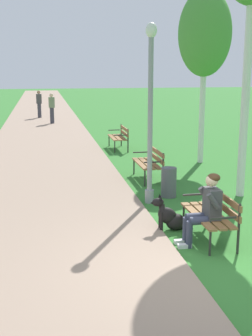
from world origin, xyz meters
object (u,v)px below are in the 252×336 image
at_px(park_bench_near, 212,211).
at_px(park_bench_far, 120,136).
at_px(person_seated_on_near_bench, 206,206).
at_px(birch_tree_third, 205,34).
at_px(lamp_post_near, 150,113).
at_px(pedestrian_distant, 52,108).
at_px(dog_black, 170,217).
at_px(pedestrian_further_distant, 39,104).
at_px(park_bench_mid, 150,161).
at_px(litter_bin, 169,182).

distance_m(park_bench_near, park_bench_far, 9.08).
distance_m(park_bench_far, person_seated_on_near_bench, 9.29).
bearing_deg(birch_tree_third, person_seated_on_near_bench, -109.31).
height_order(lamp_post_near, pedestrian_distant, lamp_post_near).
distance_m(person_seated_on_near_bench, dog_black, 0.96).
bearing_deg(pedestrian_further_distant, birch_tree_third, -69.85).
distance_m(park_bench_mid, dog_black, 3.89).
bearing_deg(park_bench_far, park_bench_near, -89.51).
bearing_deg(litter_bin, pedestrian_further_distant, 99.78).
relative_size(park_bench_mid, pedestrian_distant, 0.91).
height_order(person_seated_on_near_bench, lamp_post_near, lamp_post_near).
distance_m(litter_bin, pedestrian_further_distant, 17.75).
bearing_deg(pedestrian_further_distant, park_bench_near, -81.47).
bearing_deg(park_bench_far, litter_bin, -89.44).
relative_size(dog_black, lamp_post_near, 0.21).
distance_m(park_bench_mid, pedestrian_further_distant, 16.07).
bearing_deg(dog_black, pedestrian_further_distant, 97.03).
xyz_separation_m(park_bench_mid, pedestrian_further_distant, (-2.97, 15.79, 0.33)).
bearing_deg(park_bench_far, birch_tree_third, -52.33).
distance_m(litter_bin, pedestrian_distant, 14.71).
bearing_deg(pedestrian_further_distant, park_bench_mid, -79.36).
distance_m(park_bench_near, litter_bin, 2.71).
bearing_deg(pedestrian_distant, pedestrian_further_distant, 102.77).
distance_m(park_bench_mid, pedestrian_distant, 13.03).
distance_m(park_bench_mid, litter_bin, 1.70).
distance_m(lamp_post_near, birch_tree_third, 5.15).
xyz_separation_m(park_bench_mid, person_seated_on_near_bench, (-0.15, -4.61, 0.17)).
relative_size(park_bench_far, pedestrian_further_distant, 0.91).
bearing_deg(birch_tree_third, lamp_post_near, -123.67).
distance_m(park_bench_far, birch_tree_third, 4.93).
bearing_deg(person_seated_on_near_bench, litter_bin, 86.24).
bearing_deg(park_bench_mid, pedestrian_distant, 100.15).
height_order(park_bench_near, park_bench_mid, same).
distance_m(person_seated_on_near_bench, litter_bin, 2.94).
bearing_deg(pedestrian_further_distant, lamp_post_near, -82.18).
height_order(dog_black, pedestrian_further_distant, pedestrian_further_distant).
distance_m(dog_black, pedestrian_distant, 16.77).
height_order(park_bench_near, dog_black, park_bench_near).
relative_size(park_bench_near, pedestrian_distant, 0.91).
xyz_separation_m(birch_tree_third, pedestrian_further_distant, (-5.10, 13.90, -3.12)).
bearing_deg(dog_black, birch_tree_third, 65.00).
xyz_separation_m(dog_black, birch_tree_third, (2.68, 5.74, 3.70)).
xyz_separation_m(dog_black, pedestrian_distant, (-1.75, 16.67, 0.58)).
relative_size(dog_black, pedestrian_distant, 0.50).
height_order(park_bench_near, lamp_post_near, lamp_post_near).
bearing_deg(birch_tree_third, litter_bin, -120.15).
bearing_deg(park_bench_mid, dog_black, -98.09).
xyz_separation_m(park_bench_far, pedestrian_distant, (-2.28, 8.14, 0.33)).
bearing_deg(park_bench_near, litter_bin, 90.33).
height_order(person_seated_on_near_bench, pedestrian_distant, pedestrian_distant).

